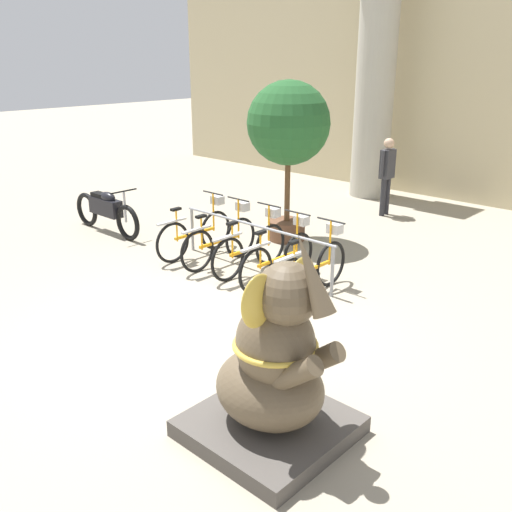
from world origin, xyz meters
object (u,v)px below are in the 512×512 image
Objects in this scene: bicycle_2 at (251,247)px; potted_tree at (288,129)px; motorcycle at (106,210)px; bicycle_3 at (279,257)px; bicycle_4 at (312,268)px; elephant_statue at (274,371)px; person_pedestrian at (387,170)px; bicycle_0 at (196,232)px; bicycle_1 at (221,240)px.

bicycle_2 is 0.58× the size of potted_tree.
motorcycle is at bearing -174.00° from bicycle_2.
bicycle_3 is 1.00× the size of bicycle_4.
bicycle_4 is 3.29m from elephant_statue.
bicycle_2 and bicycle_3 have the same top height.
person_pedestrian reaches higher than bicycle_4.
bicycle_3 is at bearing -52.84° from potted_tree.
elephant_statue is (4.21, -2.80, 0.27)m from bicycle_0.
potted_tree reaches higher than bicycle_3.
bicycle_0 and bicycle_2 have the same top height.
bicycle_1 and bicycle_3 have the same top height.
person_pedestrian is at bearing 108.62° from bicycle_4.
bicycle_3 is 4.57m from person_pedestrian.
elephant_statue is at bearing -65.95° from person_pedestrian.
potted_tree is at bearing -98.93° from person_pedestrian.
bicycle_2 is at bearing 5.60° from bicycle_1.
person_pedestrian reaches higher than bicycle_0.
bicycle_3 is 2.70m from potted_tree.
bicycle_3 and bicycle_4 have the same top height.
bicycle_2 is at bearing 175.15° from bicycle_3.
bicycle_0 is 0.58× the size of potted_tree.
potted_tree is at bearing 36.28° from motorcycle.
bicycle_2 is at bearing -67.65° from potted_tree.
motorcycle is at bearing -171.92° from bicycle_0.
elephant_statue is (3.59, -2.79, 0.27)m from bicycle_1.
motorcycle is at bearing -176.28° from bicycle_4.
bicycle_1 is (0.62, -0.01, 0.00)m from bicycle_0.
bicycle_2 is 0.80× the size of motorcycle.
person_pedestrian is at bearing 56.06° from motorcycle.
bicycle_0 is at bearing 8.08° from motorcycle.
bicycle_2 is 3.48m from motorcycle.
bicycle_1 is at bearing -87.76° from potted_tree.
bicycle_1 is 0.80× the size of motorcycle.
potted_tree is (-1.31, 1.73, 1.61)m from bicycle_3.
person_pedestrian reaches higher than bicycle_2.
bicycle_4 reaches higher than motorcycle.
person_pedestrian is at bearing 93.39° from bicycle_2.
bicycle_4 is at bearing 3.72° from motorcycle.
bicycle_4 is (1.24, -0.06, 0.00)m from bicycle_2.
bicycle_0 is 0.62m from bicycle_1.
bicycle_4 is (2.48, -0.01, 0.00)m from bicycle_0.
bicycle_3 is 0.82× the size of elephant_statue.
bicycle_1 is at bearing -1.14° from bicycle_0.
bicycle_0 is 1.01× the size of person_pedestrian.
bicycle_1 is 1.86m from bicycle_4.
bicycle_2 is 0.62m from bicycle_3.
motorcycle is (-3.46, -0.36, 0.04)m from bicycle_2.
bicycle_4 is 0.58× the size of potted_tree.
bicycle_2 is 4.12m from elephant_statue.
bicycle_1 is 1.00× the size of bicycle_4.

